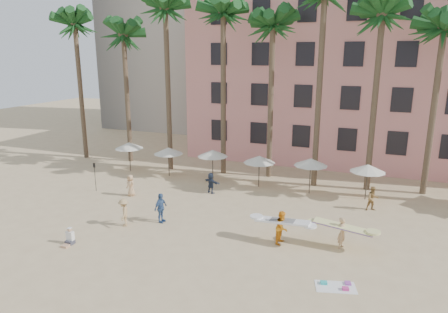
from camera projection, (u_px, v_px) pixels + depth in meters
ground at (207, 264)px, 20.06m from camera, size 120.00×120.00×0.00m
pink_hotel at (378, 77)px, 39.02m from camera, size 35.00×14.00×16.00m
palm_row at (291, 16)px, 30.15m from camera, size 44.40×5.40×16.30m
umbrella_row at (235, 156)px, 31.80m from camera, size 22.50×2.70×2.73m
beach_towel at (337, 286)px, 18.07m from camera, size 2.00×1.43×0.14m
carrier_yellow at (342, 231)px, 21.49m from camera, size 3.14×0.92×1.75m
carrier_white at (282, 226)px, 22.02m from camera, size 3.06×1.02×1.88m
beachgoers at (197, 197)px, 26.85m from camera, size 17.71×9.28×1.89m
paddle at (95, 173)px, 30.33m from camera, size 0.18×0.04×2.23m
seated_man at (69, 239)px, 22.04m from camera, size 0.42×0.73×0.95m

